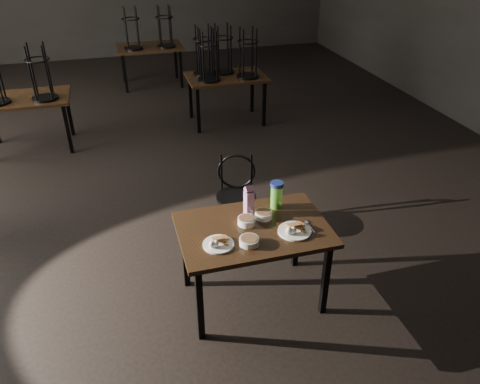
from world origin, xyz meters
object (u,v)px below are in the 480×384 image
object	(u,v)px
juice_carton	(249,201)
bentwood_chair	(236,189)
main_table	(253,235)
water_bottle	(277,195)

from	to	relation	value
juice_carton	bentwood_chair	distance (m)	0.91
main_table	juice_carton	distance (m)	0.28
juice_carton	bentwood_chair	bearing A→B (deg)	82.06
water_bottle	bentwood_chair	size ratio (longest dim) A/B	0.29
juice_carton	water_bottle	world-z (taller)	juice_carton
water_bottle	main_table	bearing A→B (deg)	-139.19
juice_carton	bentwood_chair	xyz separation A→B (m)	(0.11, 0.82, -0.37)
main_table	water_bottle	bearing A→B (deg)	40.81
water_bottle	bentwood_chair	distance (m)	0.87
main_table	juice_carton	xyz separation A→B (m)	(0.02, 0.19, 0.21)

